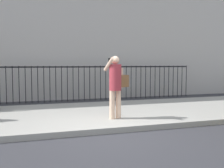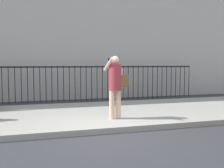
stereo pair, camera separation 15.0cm
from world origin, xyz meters
name	(u,v)px [view 1 (the left image)]	position (x,y,z in m)	size (l,w,h in m)	color
ground_plane	(109,134)	(0.00, 0.00, 0.00)	(60.00, 60.00, 0.00)	#333338
sidewalk	(89,115)	(0.00, 2.20, 0.07)	(28.00, 4.40, 0.15)	#9E9B93
iron_fence	(70,79)	(0.00, 5.90, 1.02)	(12.03, 0.04, 1.60)	black
pedestrian_on_phone	(116,82)	(0.52, 1.03, 1.17)	(0.69, 0.51, 1.75)	beige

